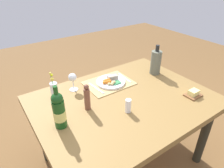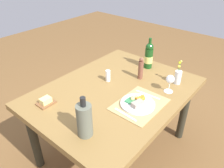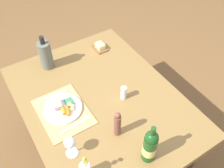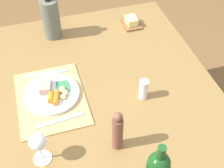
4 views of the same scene
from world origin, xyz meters
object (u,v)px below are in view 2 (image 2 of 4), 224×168
Objects in this scene: dinner_plate at (137,103)px; flower_vase at (178,76)px; wine_glass at (170,80)px; knife at (148,95)px; wine_bottle at (149,56)px; salt_shaker at (108,76)px; butter_dish at (46,102)px; pepper_mill at (141,69)px; cooler_bottle at (84,120)px; dining_table at (115,98)px; fork at (125,114)px.

flower_vase reaches higher than dinner_plate.
knife is at bearing 148.25° from wine_glass.
dinner_plate is 0.86× the size of wine_bottle.
wine_bottle reaches higher than salt_shaker.
flower_vase is at bearing -53.89° from salt_shaker.
butter_dish is at bearing 128.47° from dinner_plate.
salt_shaker is 0.30m from pepper_mill.
wine_glass is at bearing -15.81° from dinner_plate.
salt_shaker is 0.36× the size of cooler_bottle.
salt_shaker is (0.08, 0.14, 0.14)m from dining_table.
fork is 0.91× the size of flower_vase.
wine_glass is 0.75× the size of pepper_mill.
cooler_bottle reaches higher than flower_vase.
butter_dish is at bearing 121.37° from fork.
dinner_plate is 2.50× the size of salt_shaker.
cooler_bottle reaches higher than fork.
pepper_mill is (0.51, 0.21, 0.09)m from fork.
knife is 0.75× the size of cooler_bottle.
salt_shaker is 0.51× the size of pepper_mill.
dining_table is 0.57m from butter_dish.
knife is 0.80m from butter_dish.
knife is at bearing -66.83° from dining_table.
wine_bottle is (0.58, 0.27, 0.10)m from dinner_plate.
dinner_plate reaches higher than fork.
dining_table is 13.25× the size of salt_shaker.
flower_vase is 1.06× the size of pepper_mill.
fork and knife have the same top height.
dinner_plate reaches higher than knife.
knife is at bearing -85.66° from salt_shaker.
salt_shaker reaches higher than dinner_plate.
cooler_bottle is at bearing 170.02° from flower_vase.
dinner_plate is 1.26× the size of pepper_mill.
cooler_bottle reaches higher than salt_shaker.
wine_glass is (0.27, -0.36, 0.20)m from dining_table.
fork is (-0.21, -0.27, 0.09)m from dining_table.
butter_dish is (-0.76, 0.64, -0.09)m from wine_glass.
dining_table is 0.29m from knife.
knife is at bearing -6.66° from cooler_bottle.
salt_shaker is at bearing 72.35° from dinner_plate.
salt_shaker reaches higher than fork.
flower_vase reaches higher than knife.
butter_dish is (0.03, 0.47, -0.10)m from cooler_bottle.
wine_glass is at bearing -125.48° from wine_bottle.
cooler_bottle is (-0.31, 0.08, 0.11)m from fork.
pepper_mill is at bearing -9.92° from dining_table.
pepper_mill is (0.82, 0.13, -0.02)m from cooler_bottle.
flower_vase is (0.36, -0.49, 0.02)m from salt_shaker.
cooler_bottle is (-0.60, -0.33, 0.07)m from salt_shaker.
fork is at bearing -62.92° from butter_dish.
wine_bottle is at bearing 75.47° from flower_vase.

